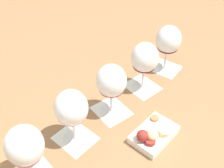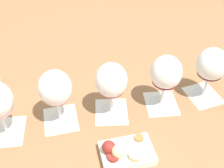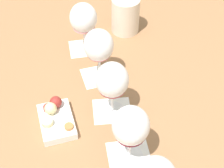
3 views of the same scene
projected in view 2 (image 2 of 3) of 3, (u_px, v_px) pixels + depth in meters
name	position (u px, v px, depth m)	size (l,w,h in m)	color
ground_plane	(111.00, 112.00, 0.87)	(8.00, 8.00, 0.00)	#936642
tasting_card_0	(7.00, 131.00, 0.81)	(0.14, 0.14, 0.00)	white
tasting_card_1	(61.00, 119.00, 0.85)	(0.13, 0.14, 0.00)	white
tasting_card_2	(112.00, 112.00, 0.87)	(0.14, 0.15, 0.00)	white
tasting_card_3	(161.00, 103.00, 0.90)	(0.14, 0.14, 0.00)	white
tasting_card_4	(203.00, 95.00, 0.93)	(0.12, 0.13, 0.00)	white
wine_glass_1	(55.00, 90.00, 0.77)	(0.09, 0.09, 0.18)	white
wine_glass_2	(112.00, 83.00, 0.79)	(0.09, 0.09, 0.18)	white
wine_glass_3	(166.00, 74.00, 0.82)	(0.09, 0.09, 0.18)	white
wine_glass_4	(211.00, 66.00, 0.85)	(0.09, 0.09, 0.18)	white
snack_dish	(124.00, 152.00, 0.74)	(0.16, 0.13, 0.06)	white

